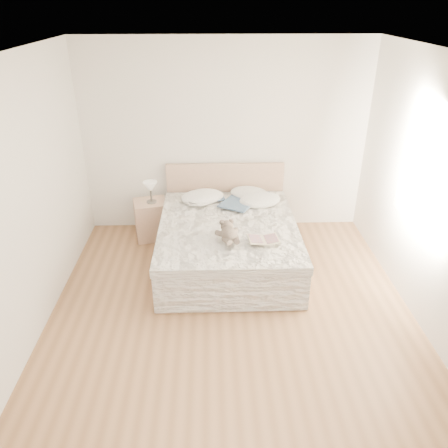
{
  "coord_description": "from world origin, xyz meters",
  "views": [
    {
      "loc": [
        -0.2,
        -3.73,
        3.11
      ],
      "look_at": [
        -0.05,
        1.05,
        0.62
      ],
      "focal_mm": 35.0,
      "sensor_mm": 36.0,
      "label": 1
    }
  ],
  "objects": [
    {
      "name": "wall_back",
      "position": [
        0.0,
        2.25,
        1.35
      ],
      "size": [
        4.0,
        0.02,
        2.7
      ],
      "primitive_type": "cube",
      "color": "white",
      "rests_on": "ground"
    },
    {
      "name": "pillow_right",
      "position": [
        0.46,
        1.71,
        0.64
      ],
      "size": [
        0.67,
        0.55,
        0.17
      ],
      "primitive_type": "ellipsoid",
      "rotation": [
        0.0,
        0.0,
        0.28
      ],
      "color": "white",
      "rests_on": "bed"
    },
    {
      "name": "nightstand",
      "position": [
        -1.07,
        1.88,
        0.28
      ],
      "size": [
        0.53,
        0.49,
        0.56
      ],
      "primitive_type": "cube",
      "rotation": [
        0.0,
        0.0,
        0.23
      ],
      "color": "tan",
      "rests_on": "floor"
    },
    {
      "name": "photo_book",
      "position": [
        -0.39,
        1.66,
        0.63
      ],
      "size": [
        0.33,
        0.27,
        0.02
      ],
      "primitive_type": "cube",
      "rotation": [
        0.0,
        0.0,
        0.27
      ],
      "color": "white",
      "rests_on": "bed"
    },
    {
      "name": "teddy_bear",
      "position": [
        -0.01,
        0.62,
        0.65
      ],
      "size": [
        0.32,
        0.4,
        0.18
      ],
      "primitive_type": null,
      "rotation": [
        0.0,
        0.0,
        0.24
      ],
      "color": "brown",
      "rests_on": "bed"
    },
    {
      "name": "wall_front",
      "position": [
        0.0,
        -2.25,
        1.35
      ],
      "size": [
        4.0,
        0.02,
        2.7
      ],
      "primitive_type": "cube",
      "color": "white",
      "rests_on": "ground"
    },
    {
      "name": "wall_left",
      "position": [
        -2.0,
        0.0,
        1.35
      ],
      "size": [
        0.02,
        4.5,
        2.7
      ],
      "primitive_type": "cube",
      "color": "white",
      "rests_on": "ground"
    },
    {
      "name": "wall_right",
      "position": [
        2.0,
        0.0,
        1.35
      ],
      "size": [
        0.02,
        4.5,
        2.7
      ],
      "primitive_type": "cube",
      "color": "white",
      "rests_on": "ground"
    },
    {
      "name": "childrens_book",
      "position": [
        0.39,
        0.62,
        0.63
      ],
      "size": [
        0.39,
        0.28,
        0.02
      ],
      "primitive_type": "cube",
      "rotation": [
        0.0,
        0.0,
        0.11
      ],
      "color": "beige",
      "rests_on": "bed"
    },
    {
      "name": "pillow_left",
      "position": [
        -0.33,
        1.84,
        0.64
      ],
      "size": [
        0.71,
        0.6,
        0.18
      ],
      "primitive_type": "ellipsoid",
      "rotation": [
        0.0,
        0.0,
        0.33
      ],
      "color": "white",
      "rests_on": "bed"
    },
    {
      "name": "window",
      "position": [
        1.99,
        0.3,
        1.45
      ],
      "size": [
        0.02,
        1.3,
        1.1
      ],
      "primitive_type": "cube",
      "color": "white",
      "rests_on": "wall_right"
    },
    {
      "name": "pillow_middle",
      "position": [
        0.34,
        1.94,
        0.64
      ],
      "size": [
        0.66,
        0.57,
        0.17
      ],
      "primitive_type": "ellipsoid",
      "rotation": [
        0.0,
        0.0,
        -0.38
      ],
      "color": "white",
      "rests_on": "bed"
    },
    {
      "name": "ceiling",
      "position": [
        0.0,
        0.0,
        2.7
      ],
      "size": [
        4.0,
        4.5,
        0.0
      ],
      "primitive_type": "cube",
      "color": "white",
      "rests_on": "ground"
    },
    {
      "name": "table_lamp",
      "position": [
        -1.04,
        1.86,
        0.78
      ],
      "size": [
        0.23,
        0.23,
        0.31
      ],
      "color": "#46413D",
      "rests_on": "nightstand"
    },
    {
      "name": "floor",
      "position": [
        0.0,
        0.0,
        0.0
      ],
      "size": [
        4.0,
        4.5,
        0.0
      ],
      "primitive_type": "cube",
      "color": "brown",
      "rests_on": "ground"
    },
    {
      "name": "blouse",
      "position": [
        0.19,
        1.69,
        0.63
      ],
      "size": [
        0.88,
        0.9,
        0.03
      ],
      "primitive_type": null,
      "rotation": [
        0.0,
        0.0,
        -0.53
      ],
      "color": "#314865",
      "rests_on": "bed"
    },
    {
      "name": "bed",
      "position": [
        0.0,
        1.19,
        0.31
      ],
      "size": [
        1.72,
        2.14,
        1.0
      ],
      "color": "tan",
      "rests_on": "floor"
    }
  ]
}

